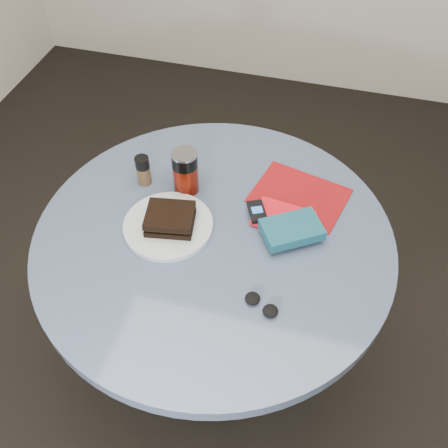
% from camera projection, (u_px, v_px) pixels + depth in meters
% --- Properties ---
extents(ground, '(4.00, 4.00, 0.00)m').
position_uv_depth(ground, '(217.00, 358.00, 1.94)').
color(ground, black).
rests_on(ground, ground).
extents(table, '(1.00, 1.00, 0.75)m').
position_uv_depth(table, '(214.00, 269.00, 1.50)').
color(table, black).
rests_on(table, ground).
extents(plate, '(0.28, 0.28, 0.02)m').
position_uv_depth(plate, '(168.00, 226.00, 1.39)').
color(plate, silver).
rests_on(plate, table).
extents(sandwich, '(0.15, 0.13, 0.05)m').
position_uv_depth(sandwich, '(170.00, 219.00, 1.37)').
color(sandwich, black).
rests_on(sandwich, plate).
extents(soda_can, '(0.09, 0.09, 0.14)m').
position_uv_depth(soda_can, '(185.00, 172.00, 1.45)').
color(soda_can, '#5F1004').
rests_on(soda_can, table).
extents(pepper_grinder, '(0.05, 0.05, 0.10)m').
position_uv_depth(pepper_grinder, '(143.00, 170.00, 1.48)').
color(pepper_grinder, '#4C3820').
rests_on(pepper_grinder, table).
extents(magazine, '(0.31, 0.26, 0.00)m').
position_uv_depth(magazine, '(299.00, 196.00, 1.48)').
color(magazine, maroon).
rests_on(magazine, table).
extents(red_book, '(0.18, 0.13, 0.01)m').
position_uv_depth(red_book, '(283.00, 218.00, 1.41)').
color(red_book, red).
rests_on(red_book, magazine).
extents(novel, '(0.19, 0.17, 0.03)m').
position_uv_depth(novel, '(292.00, 230.00, 1.35)').
color(novel, '#124859').
rests_on(novel, red_book).
extents(mp3_player, '(0.07, 0.09, 0.01)m').
position_uv_depth(mp3_player, '(257.00, 212.00, 1.40)').
color(mp3_player, black).
rests_on(mp3_player, red_book).
extents(headphones, '(0.10, 0.08, 0.02)m').
position_uv_depth(headphones, '(261.00, 305.00, 1.22)').
color(headphones, black).
rests_on(headphones, table).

